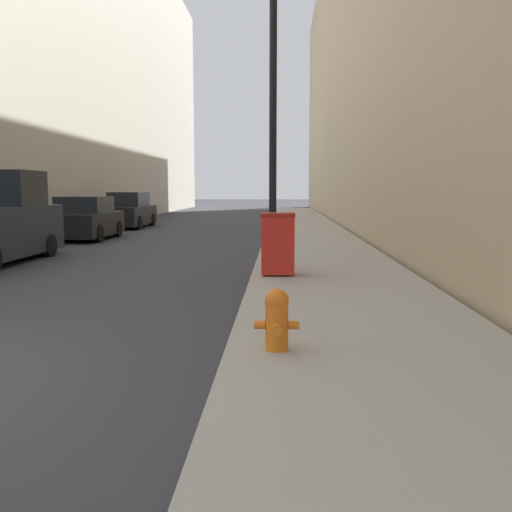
{
  "coord_description": "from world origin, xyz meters",
  "views": [
    {
      "loc": [
        4.55,
        -4.74,
        1.89
      ],
      "look_at": [
        3.57,
        17.24,
        -0.71
      ],
      "focal_mm": 40.0,
      "sensor_mm": 36.0,
      "label": 1
    }
  ],
  "objects_px": {
    "lamppost": "(273,113)",
    "parked_sedan_far": "(129,211)",
    "fire_hydrant": "(277,318)",
    "parked_sedan_near": "(85,220)",
    "trash_bin": "(278,243)"
  },
  "relations": [
    {
      "from": "trash_bin",
      "to": "parked_sedan_near",
      "type": "relative_size",
      "value": 0.31
    },
    {
      "from": "fire_hydrant",
      "to": "parked_sedan_near",
      "type": "relative_size",
      "value": 0.17
    },
    {
      "from": "parked_sedan_near",
      "to": "parked_sedan_far",
      "type": "xyz_separation_m",
      "value": [
        -0.1,
        6.58,
        0.05
      ]
    },
    {
      "from": "parked_sedan_near",
      "to": "fire_hydrant",
      "type": "bearing_deg",
      "value": -64.1
    },
    {
      "from": "trash_bin",
      "to": "fire_hydrant",
      "type": "bearing_deg",
      "value": -89.76
    },
    {
      "from": "lamppost",
      "to": "parked_sedan_near",
      "type": "distance_m",
      "value": 10.74
    },
    {
      "from": "lamppost",
      "to": "fire_hydrant",
      "type": "bearing_deg",
      "value": -88.75
    },
    {
      "from": "trash_bin",
      "to": "parked_sedan_near",
      "type": "distance_m",
      "value": 12.1
    },
    {
      "from": "fire_hydrant",
      "to": "parked_sedan_far",
      "type": "distance_m",
      "value": 22.89
    },
    {
      "from": "parked_sedan_near",
      "to": "parked_sedan_far",
      "type": "height_order",
      "value": "parked_sedan_far"
    },
    {
      "from": "lamppost",
      "to": "parked_sedan_near",
      "type": "height_order",
      "value": "lamppost"
    },
    {
      "from": "lamppost",
      "to": "parked_sedan_far",
      "type": "relative_size",
      "value": 1.46
    },
    {
      "from": "lamppost",
      "to": "parked_sedan_far",
      "type": "height_order",
      "value": "lamppost"
    },
    {
      "from": "trash_bin",
      "to": "parked_sedan_far",
      "type": "height_order",
      "value": "parked_sedan_far"
    },
    {
      "from": "trash_bin",
      "to": "parked_sedan_far",
      "type": "distance_m",
      "value": 17.83
    }
  ]
}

